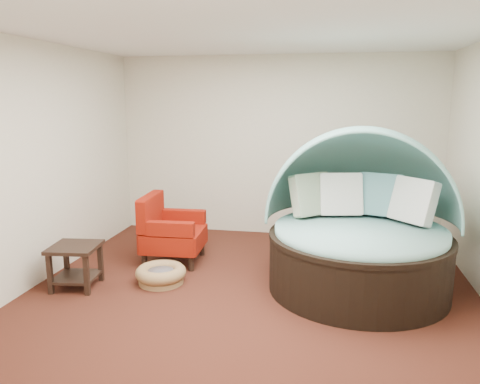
% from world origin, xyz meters
% --- Properties ---
extents(floor, '(5.00, 5.00, 0.00)m').
position_xyz_m(floor, '(0.00, 0.00, 0.00)').
color(floor, '#461F14').
rests_on(floor, ground).
extents(wall_back, '(5.00, 0.00, 5.00)m').
position_xyz_m(wall_back, '(0.00, 2.50, 1.40)').
color(wall_back, beige).
rests_on(wall_back, floor).
extents(wall_front, '(5.00, 0.00, 5.00)m').
position_xyz_m(wall_front, '(0.00, -2.50, 1.40)').
color(wall_front, beige).
rests_on(wall_front, floor).
extents(wall_left, '(0.00, 5.00, 5.00)m').
position_xyz_m(wall_left, '(-2.50, 0.00, 1.40)').
color(wall_left, beige).
rests_on(wall_left, floor).
extents(ceiling, '(5.00, 5.00, 0.00)m').
position_xyz_m(ceiling, '(0.00, 0.00, 2.80)').
color(ceiling, white).
rests_on(ceiling, wall_back).
extents(canopy_daybed, '(2.23, 2.10, 1.85)m').
position_xyz_m(canopy_daybed, '(1.18, 0.52, 0.86)').
color(canopy_daybed, black).
rests_on(canopy_daybed, floor).
extents(pet_basket, '(0.67, 0.67, 0.21)m').
position_xyz_m(pet_basket, '(-1.09, 0.16, 0.11)').
color(pet_basket, olive).
rests_on(pet_basket, floor).
extents(red_armchair, '(0.81, 0.81, 0.90)m').
position_xyz_m(red_armchair, '(-1.23, 0.90, 0.41)').
color(red_armchair, black).
rests_on(red_armchair, floor).
extents(side_table, '(0.58, 0.58, 0.50)m').
position_xyz_m(side_table, '(-2.00, -0.14, 0.32)').
color(side_table, black).
rests_on(side_table, floor).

